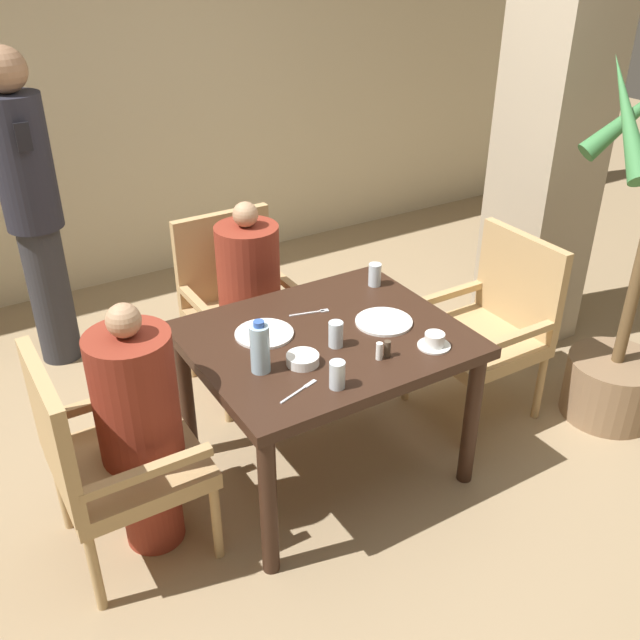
# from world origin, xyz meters

# --- Properties ---
(ground_plane) EXTENTS (16.00, 16.00, 0.00)m
(ground_plane) POSITION_xyz_m (0.00, 0.00, 0.00)
(ground_plane) COLOR #9E8460
(wall_back) EXTENTS (8.00, 0.06, 2.80)m
(wall_back) POSITION_xyz_m (0.00, 2.51, 1.40)
(wall_back) COLOR beige
(wall_back) RESTS_ON ground_plane
(pillar_stone) EXTENTS (0.46, 0.46, 2.70)m
(pillar_stone) POSITION_xyz_m (1.74, 0.46, 1.35)
(pillar_stone) COLOR tan
(pillar_stone) RESTS_ON ground_plane
(dining_table) EXTENTS (1.13, 0.94, 0.73)m
(dining_table) POSITION_xyz_m (0.00, 0.00, 0.63)
(dining_table) COLOR #331E14
(dining_table) RESTS_ON ground_plane
(chair_left_side) EXTENTS (0.55, 0.55, 0.93)m
(chair_left_side) POSITION_xyz_m (-0.99, 0.00, 0.50)
(chair_left_side) COLOR tan
(chair_left_side) RESTS_ON ground_plane
(diner_in_left_chair) EXTENTS (0.32, 0.32, 1.11)m
(diner_in_left_chair) POSITION_xyz_m (-0.84, 0.00, 0.57)
(diner_in_left_chair) COLOR maroon
(diner_in_left_chair) RESTS_ON ground_plane
(chair_far_side) EXTENTS (0.55, 0.55, 0.93)m
(chair_far_side) POSITION_xyz_m (0.00, 0.89, 0.50)
(chair_far_side) COLOR tan
(chair_far_side) RESTS_ON ground_plane
(diner_in_far_chair) EXTENTS (0.32, 0.32, 1.09)m
(diner_in_far_chair) POSITION_xyz_m (-0.00, 0.74, 0.56)
(diner_in_far_chair) COLOR maroon
(diner_in_far_chair) RESTS_ON ground_plane
(chair_right_side) EXTENTS (0.55, 0.55, 0.93)m
(chair_right_side) POSITION_xyz_m (0.99, 0.00, 0.50)
(chair_right_side) COLOR tan
(chair_right_side) RESTS_ON ground_plane
(standing_host) EXTENTS (0.30, 0.33, 1.75)m
(standing_host) POSITION_xyz_m (-0.82, 1.65, 0.94)
(standing_host) COLOR #2D2D33
(standing_host) RESTS_ON ground_plane
(potted_palm) EXTENTS (0.72, 0.73, 1.86)m
(potted_palm) POSITION_xyz_m (1.48, -0.41, 0.58)
(potted_palm) COLOR #896B4C
(potted_palm) RESTS_ON ground_plane
(plate_main_left) EXTENTS (0.25, 0.25, 0.01)m
(plate_main_left) POSITION_xyz_m (-0.22, 0.14, 0.73)
(plate_main_left) COLOR white
(plate_main_left) RESTS_ON dining_table
(plate_main_right) EXTENTS (0.25, 0.25, 0.01)m
(plate_main_right) POSITION_xyz_m (0.27, -0.04, 0.73)
(plate_main_right) COLOR white
(plate_main_right) RESTS_ON dining_table
(teacup_with_saucer) EXTENTS (0.14, 0.14, 0.06)m
(teacup_with_saucer) POSITION_xyz_m (0.33, -0.31, 0.75)
(teacup_with_saucer) COLOR white
(teacup_with_saucer) RESTS_ON dining_table
(bowl_small) EXTENTS (0.13, 0.13, 0.04)m
(bowl_small) POSITION_xyz_m (-0.20, -0.14, 0.75)
(bowl_small) COLOR white
(bowl_small) RESTS_ON dining_table
(water_bottle) EXTENTS (0.08, 0.08, 0.22)m
(water_bottle) POSITION_xyz_m (-0.36, -0.10, 0.83)
(water_bottle) COLOR #A3C6DB
(water_bottle) RESTS_ON dining_table
(glass_tall_near) EXTENTS (0.06, 0.06, 0.11)m
(glass_tall_near) POSITION_xyz_m (0.45, 0.28, 0.78)
(glass_tall_near) COLOR silver
(glass_tall_near) RESTS_ON dining_table
(glass_tall_mid) EXTENTS (0.06, 0.06, 0.11)m
(glass_tall_mid) POSITION_xyz_m (-0.01, -0.10, 0.78)
(glass_tall_mid) COLOR silver
(glass_tall_mid) RESTS_ON dining_table
(glass_tall_far) EXTENTS (0.06, 0.06, 0.11)m
(glass_tall_far) POSITION_xyz_m (-0.17, -0.35, 0.78)
(glass_tall_far) COLOR silver
(glass_tall_far) RESTS_ON dining_table
(salt_shaker) EXTENTS (0.03, 0.03, 0.07)m
(salt_shaker) POSITION_xyz_m (0.08, -0.27, 0.76)
(salt_shaker) COLOR white
(salt_shaker) RESTS_ON dining_table
(pepper_shaker) EXTENTS (0.03, 0.03, 0.07)m
(pepper_shaker) POSITION_xyz_m (0.12, -0.27, 0.76)
(pepper_shaker) COLOR #4C3D2D
(pepper_shaker) RESTS_ON dining_table
(fork_beside_plate) EXTENTS (0.18, 0.06, 0.00)m
(fork_beside_plate) POSITION_xyz_m (0.06, 0.19, 0.73)
(fork_beside_plate) COLOR silver
(fork_beside_plate) RESTS_ON dining_table
(knife_beside_plate) EXTENTS (0.19, 0.07, 0.00)m
(knife_beside_plate) POSITION_xyz_m (-0.30, -0.30, 0.73)
(knife_beside_plate) COLOR silver
(knife_beside_plate) RESTS_ON dining_table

